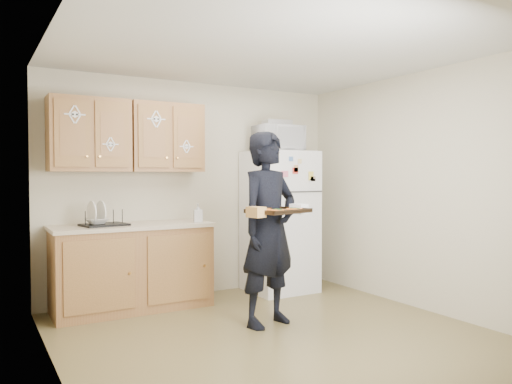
# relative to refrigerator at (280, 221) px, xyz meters

# --- Properties ---
(floor) EXTENTS (3.60, 3.60, 0.00)m
(floor) POSITION_rel_refrigerator_xyz_m (-0.95, -1.43, -0.85)
(floor) COLOR brown
(floor) RESTS_ON ground
(ceiling) EXTENTS (3.60, 3.60, 0.00)m
(ceiling) POSITION_rel_refrigerator_xyz_m (-0.95, -1.43, 1.65)
(ceiling) COLOR beige
(ceiling) RESTS_ON wall_back
(wall_back) EXTENTS (3.60, 0.04, 2.50)m
(wall_back) POSITION_rel_refrigerator_xyz_m (-0.95, 0.37, 0.40)
(wall_back) COLOR beige
(wall_back) RESTS_ON floor
(wall_front) EXTENTS (3.60, 0.04, 2.50)m
(wall_front) POSITION_rel_refrigerator_xyz_m (-0.95, -3.23, 0.40)
(wall_front) COLOR beige
(wall_front) RESTS_ON floor
(wall_left) EXTENTS (0.04, 3.60, 2.50)m
(wall_left) POSITION_rel_refrigerator_xyz_m (-2.75, -1.43, 0.40)
(wall_left) COLOR beige
(wall_left) RESTS_ON floor
(wall_right) EXTENTS (0.04, 3.60, 2.50)m
(wall_right) POSITION_rel_refrigerator_xyz_m (0.85, -1.43, 0.40)
(wall_right) COLOR beige
(wall_right) RESTS_ON floor
(refrigerator) EXTENTS (0.75, 0.70, 1.70)m
(refrigerator) POSITION_rel_refrigerator_xyz_m (0.00, 0.00, 0.00)
(refrigerator) COLOR white
(refrigerator) RESTS_ON floor
(base_cabinet) EXTENTS (1.60, 0.60, 0.86)m
(base_cabinet) POSITION_rel_refrigerator_xyz_m (-1.80, 0.05, -0.42)
(base_cabinet) COLOR brown
(base_cabinet) RESTS_ON floor
(countertop) EXTENTS (1.64, 0.64, 0.04)m
(countertop) POSITION_rel_refrigerator_xyz_m (-1.80, 0.05, 0.03)
(countertop) COLOR beige
(countertop) RESTS_ON base_cabinet
(upper_cab_left) EXTENTS (0.80, 0.33, 0.75)m
(upper_cab_left) POSITION_rel_refrigerator_xyz_m (-2.20, 0.18, 0.98)
(upper_cab_left) COLOR brown
(upper_cab_left) RESTS_ON wall_back
(upper_cab_right) EXTENTS (0.80, 0.33, 0.75)m
(upper_cab_right) POSITION_rel_refrigerator_xyz_m (-1.38, 0.18, 0.98)
(upper_cab_right) COLOR brown
(upper_cab_right) RESTS_ON wall_back
(cereal_box) EXTENTS (0.20, 0.07, 0.32)m
(cereal_box) POSITION_rel_refrigerator_xyz_m (0.52, 0.24, -0.69)
(cereal_box) COLOR gold
(cereal_box) RESTS_ON floor
(person) EXTENTS (0.76, 0.59, 1.82)m
(person) POSITION_rel_refrigerator_xyz_m (-0.83, -1.11, 0.06)
(person) COLOR black
(person) RESTS_ON floor
(baking_tray) EXTENTS (0.58, 0.48, 0.04)m
(baking_tray) POSITION_rel_refrigerator_xyz_m (-0.91, -1.40, 0.24)
(baking_tray) COLOR black
(baking_tray) RESTS_ON person
(pizza_front_left) EXTENTS (0.17, 0.17, 0.02)m
(pizza_front_left) POSITION_rel_refrigerator_xyz_m (-1.00, -1.52, 0.26)
(pizza_front_left) COLOR orange
(pizza_front_left) RESTS_ON baking_tray
(pizza_front_right) EXTENTS (0.17, 0.17, 0.02)m
(pizza_front_right) POSITION_rel_refrigerator_xyz_m (-0.78, -1.45, 0.26)
(pizza_front_right) COLOR orange
(pizza_front_right) RESTS_ON baking_tray
(pizza_back_left) EXTENTS (0.17, 0.17, 0.02)m
(pizza_back_left) POSITION_rel_refrigerator_xyz_m (-1.05, -1.35, 0.26)
(pizza_back_left) COLOR orange
(pizza_back_left) RESTS_ON baking_tray
(microwave) EXTENTS (0.57, 0.39, 0.31)m
(microwave) POSITION_rel_refrigerator_xyz_m (-0.05, -0.05, 1.00)
(microwave) COLOR white
(microwave) RESTS_ON refrigerator
(foil_pan) EXTENTS (0.34, 0.26, 0.07)m
(foil_pan) POSITION_rel_refrigerator_xyz_m (-0.05, -0.02, 1.19)
(foil_pan) COLOR silver
(foil_pan) RESTS_ON microwave
(dish_rack) EXTENTS (0.48, 0.39, 0.17)m
(dish_rack) POSITION_rel_refrigerator_xyz_m (-2.09, 0.04, 0.14)
(dish_rack) COLOR black
(dish_rack) RESTS_ON countertop
(bowl) EXTENTS (0.25, 0.25, 0.06)m
(bowl) POSITION_rel_refrigerator_xyz_m (-2.16, 0.04, 0.10)
(bowl) COLOR silver
(bowl) RESTS_ON dish_rack
(soap_bottle) EXTENTS (0.11, 0.11, 0.20)m
(soap_bottle) POSITION_rel_refrigerator_xyz_m (-1.11, -0.08, 0.15)
(soap_bottle) COLOR white
(soap_bottle) RESTS_ON countertop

